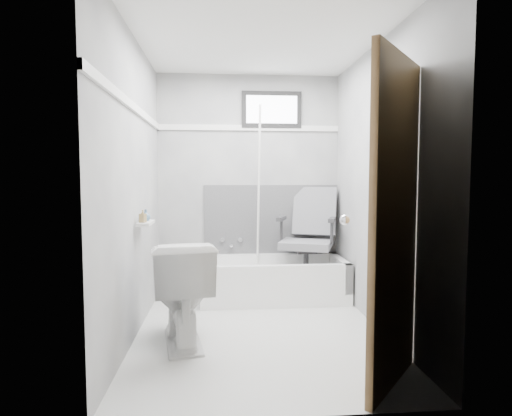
{
  "coord_description": "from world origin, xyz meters",
  "views": [
    {
      "loc": [
        -0.32,
        -3.46,
        1.27
      ],
      "look_at": [
        0.0,
        0.35,
        1.0
      ],
      "focal_mm": 30.0,
      "sensor_mm": 36.0,
      "label": 1
    }
  ],
  "objects": [
    {
      "name": "floor",
      "position": [
        0.0,
        0.0,
        0.0
      ],
      "size": [
        2.6,
        2.6,
        0.0
      ],
      "primitive_type": "plane",
      "color": "white",
      "rests_on": "ground"
    },
    {
      "name": "ceiling",
      "position": [
        0.0,
        0.0,
        2.4
      ],
      "size": [
        2.6,
        2.6,
        0.0
      ],
      "primitive_type": "plane",
      "rotation": [
        3.14,
        0.0,
        0.0
      ],
      "color": "silver",
      "rests_on": "floor"
    },
    {
      "name": "wall_back",
      "position": [
        0.0,
        1.3,
        1.2
      ],
      "size": [
        2.0,
        0.02,
        2.4
      ],
      "primitive_type": "cube",
      "color": "slate",
      "rests_on": "floor"
    },
    {
      "name": "wall_front",
      "position": [
        0.0,
        -1.3,
        1.2
      ],
      "size": [
        2.0,
        0.02,
        2.4
      ],
      "primitive_type": "cube",
      "color": "slate",
      "rests_on": "floor"
    },
    {
      "name": "wall_left",
      "position": [
        -1.0,
        0.0,
        1.2
      ],
      "size": [
        0.02,
        2.6,
        2.4
      ],
      "primitive_type": "cube",
      "color": "slate",
      "rests_on": "floor"
    },
    {
      "name": "wall_right",
      "position": [
        1.0,
        0.0,
        1.2
      ],
      "size": [
        0.02,
        2.6,
        2.4
      ],
      "primitive_type": "cube",
      "color": "slate",
      "rests_on": "floor"
    },
    {
      "name": "bathtub",
      "position": [
        0.23,
        0.93,
        0.21
      ],
      "size": [
        1.5,
        0.7,
        0.42
      ],
      "primitive_type": null,
      "color": "white",
      "rests_on": "floor"
    },
    {
      "name": "office_chair",
      "position": [
        0.59,
        0.98,
        0.65
      ],
      "size": [
        0.78,
        0.78,
        1.06
      ],
      "primitive_type": null,
      "rotation": [
        0.0,
        0.0,
        -0.34
      ],
      "color": "slate",
      "rests_on": "bathtub"
    },
    {
      "name": "toilet",
      "position": [
        -0.62,
        -0.2,
        0.4
      ],
      "size": [
        0.58,
        0.87,
        0.79
      ],
      "primitive_type": "imported",
      "rotation": [
        0.0,
        0.0,
        3.31
      ],
      "color": "white",
      "rests_on": "floor"
    },
    {
      "name": "door",
      "position": [
        0.98,
        -1.28,
        1.0
      ],
      "size": [
        0.78,
        0.78,
        2.0
      ],
      "primitive_type": null,
      "color": "brown",
      "rests_on": "floor"
    },
    {
      "name": "window",
      "position": [
        0.25,
        1.29,
        2.02
      ],
      "size": [
        0.66,
        0.04,
        0.4
      ],
      "primitive_type": null,
      "color": "black",
      "rests_on": "wall_back"
    },
    {
      "name": "backerboard",
      "position": [
        0.25,
        1.29,
        0.8
      ],
      "size": [
        1.5,
        0.02,
        0.78
      ],
      "primitive_type": "cube",
      "color": "#4C4C4F",
      "rests_on": "wall_back"
    },
    {
      "name": "trim_back",
      "position": [
        0.0,
        1.29,
        1.82
      ],
      "size": [
        2.0,
        0.02,
        0.06
      ],
      "primitive_type": "cube",
      "color": "white",
      "rests_on": "wall_back"
    },
    {
      "name": "trim_left",
      "position": [
        -0.99,
        0.0,
        1.82
      ],
      "size": [
        0.02,
        2.6,
        0.06
      ],
      "primitive_type": "cube",
      "color": "white",
      "rests_on": "wall_left"
    },
    {
      "name": "pole",
      "position": [
        0.09,
        1.06,
        1.05
      ],
      "size": [
        0.02,
        0.39,
        1.92
      ],
      "primitive_type": "cylinder",
      "rotation": [
        0.19,
        0.0,
        0.0
      ],
      "color": "white",
      "rests_on": "bathtub"
    },
    {
      "name": "shelf",
      "position": [
        -0.93,
        0.09,
        0.9
      ],
      "size": [
        0.1,
        0.32,
        0.02
      ],
      "primitive_type": "cube",
      "color": "silver",
      "rests_on": "wall_left"
    },
    {
      "name": "soap_bottle_a",
      "position": [
        -0.94,
        0.01,
        0.97
      ],
      "size": [
        0.06,
        0.06,
        0.1
      ],
      "primitive_type": "imported",
      "rotation": [
        0.0,
        0.0,
        -0.35
      ],
      "color": "olive",
      "rests_on": "shelf"
    },
    {
      "name": "soap_bottle_b",
      "position": [
        -0.94,
        0.15,
        0.96
      ],
      "size": [
        0.1,
        0.1,
        0.1
      ],
      "primitive_type": "imported",
      "rotation": [
        0.0,
        0.0,
        0.31
      ],
      "color": "slate",
      "rests_on": "shelf"
    },
    {
      "name": "faucet",
      "position": [
        -0.2,
        1.27,
        0.55
      ],
      "size": [
        0.26,
        0.1,
        0.16
      ],
      "primitive_type": null,
      "color": "silver",
      "rests_on": "wall_back"
    }
  ]
}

